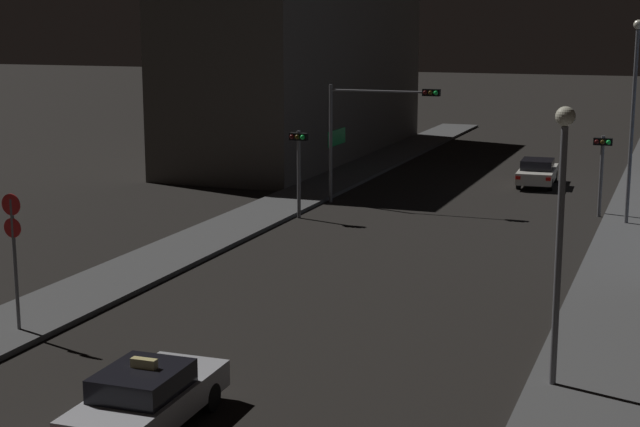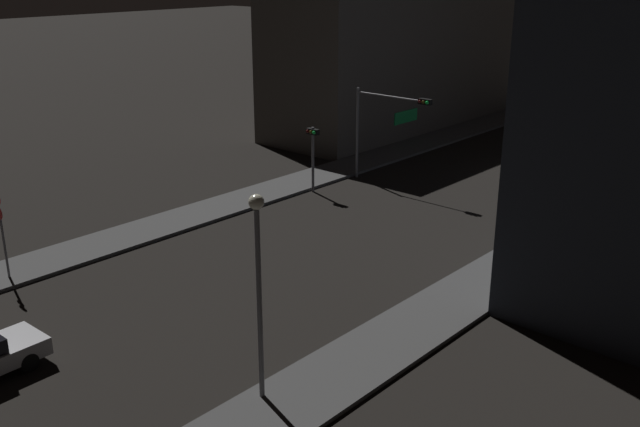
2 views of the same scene
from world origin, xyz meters
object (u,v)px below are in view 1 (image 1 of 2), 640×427
(far_car, at_px, (537,172))
(street_lamp_near_block, at_px, (561,206))
(street_lamp_far_block, at_px, (633,104))
(traffic_light_right_kerb, at_px, (602,159))
(traffic_light_overhead, at_px, (371,119))
(taxi, at_px, (147,398))
(traffic_light_left_kerb, at_px, (299,156))
(sign_pole_left, at_px, (14,248))

(far_car, xyz_separation_m, street_lamp_near_block, (4.62, -29.10, 3.67))
(far_car, xyz_separation_m, street_lamp_far_block, (5.05, -9.15, 4.41))
(traffic_light_right_kerb, relative_size, street_lamp_near_block, 0.55)
(traffic_light_overhead, xyz_separation_m, street_lamp_far_block, (11.58, -0.89, 1.07))
(traffic_light_overhead, relative_size, traffic_light_right_kerb, 1.56)
(traffic_light_right_kerb, xyz_separation_m, street_lamp_near_block, (0.83, -21.74, 1.82))
(taxi, relative_size, traffic_light_overhead, 0.80)
(street_lamp_far_block, bearing_deg, taxi, -107.84)
(taxi, xyz_separation_m, street_lamp_near_block, (7.72, 5.37, 3.67))
(taxi, bearing_deg, street_lamp_far_block, 72.16)
(traffic_light_right_kerb, height_order, street_lamp_far_block, street_lamp_far_block)
(taxi, relative_size, traffic_light_left_kerb, 1.17)
(taxi, height_order, sign_pole_left, sign_pole_left)
(traffic_light_left_kerb, bearing_deg, sign_pole_left, -93.84)
(taxi, bearing_deg, sign_pole_left, 146.69)
(traffic_light_right_kerb, relative_size, sign_pole_left, 0.95)
(far_car, xyz_separation_m, sign_pole_left, (-9.74, -30.10, 1.74))
(street_lamp_near_block, bearing_deg, traffic_light_right_kerb, 92.20)
(far_car, relative_size, street_lamp_far_block, 0.54)
(street_lamp_far_block, bearing_deg, traffic_light_right_kerb, 125.15)
(sign_pole_left, xyz_separation_m, street_lamp_far_block, (14.79, 20.96, 2.67))
(traffic_light_right_kerb, height_order, street_lamp_near_block, street_lamp_near_block)
(traffic_light_overhead, bearing_deg, street_lamp_near_block, -61.84)
(far_car, relative_size, traffic_light_overhead, 0.81)
(taxi, height_order, traffic_light_left_kerb, traffic_light_left_kerb)
(street_lamp_near_block, bearing_deg, street_lamp_far_block, 88.77)
(traffic_light_overhead, distance_m, traffic_light_left_kerb, 4.73)
(taxi, bearing_deg, traffic_light_left_kerb, 103.82)
(traffic_light_left_kerb, relative_size, sign_pole_left, 1.01)
(far_car, distance_m, traffic_light_left_kerb, 15.13)
(traffic_light_left_kerb, relative_size, traffic_light_right_kerb, 1.07)
(traffic_light_left_kerb, bearing_deg, street_lamp_near_block, -51.86)
(far_car, height_order, street_lamp_far_block, street_lamp_far_block)
(taxi, relative_size, street_lamp_far_block, 0.53)
(taxi, distance_m, street_lamp_far_block, 26.96)
(taxi, xyz_separation_m, far_car, (3.10, 34.47, -0.00))
(far_car, bearing_deg, taxi, -95.14)
(traffic_light_left_kerb, height_order, traffic_light_right_kerb, traffic_light_left_kerb)
(far_car, relative_size, traffic_light_left_kerb, 1.18)
(traffic_light_right_kerb, bearing_deg, taxi, -104.25)
(far_car, relative_size, sign_pole_left, 1.19)
(traffic_light_left_kerb, height_order, street_lamp_far_block, street_lamp_far_block)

